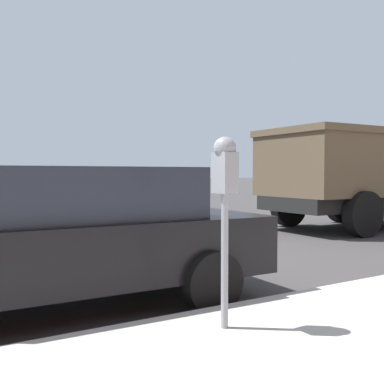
% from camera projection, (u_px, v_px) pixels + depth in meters
% --- Properties ---
extents(ground_plane, '(220.00, 220.00, 0.00)m').
position_uv_depth(ground_plane, '(88.00, 281.00, 5.97)').
color(ground_plane, '#3D3A3A').
extents(parking_meter, '(0.21, 0.19, 1.60)m').
position_uv_depth(parking_meter, '(225.00, 182.00, 3.71)').
color(parking_meter, gray).
rests_on(parking_meter, sidewalk).
extents(car_black, '(2.17, 4.59, 1.50)m').
position_uv_depth(car_black, '(56.00, 234.00, 4.72)').
color(car_black, black).
rests_on(car_black, ground_plane).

